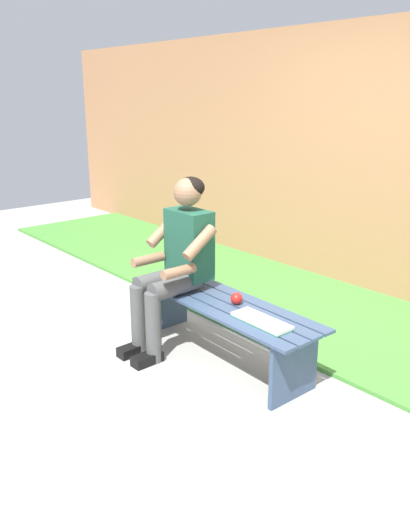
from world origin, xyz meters
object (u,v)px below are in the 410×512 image
apple (237,298)px  book_open (262,321)px  bench_near (221,315)px  person_seated (176,258)px

apple → book_open: 0.34m
bench_near → person_seated: 0.52m
bench_near → person_seated: size_ratio=1.28×
person_seated → apple: bearing=-164.7°
bench_near → book_open: 0.45m
bench_near → book_open: size_ratio=3.83×
bench_near → book_open: bearing=171.6°
person_seated → book_open: (-0.80, -0.04, -0.23)m
apple → bench_near: bearing=15.9°
bench_near → apple: 0.19m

